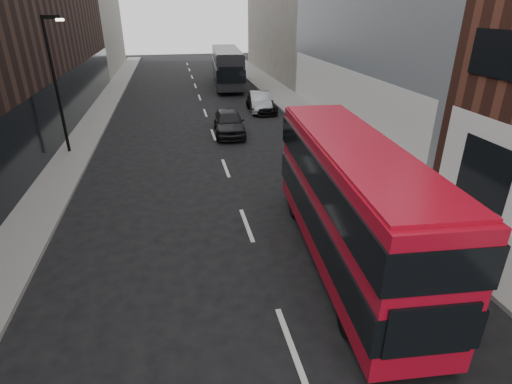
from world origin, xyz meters
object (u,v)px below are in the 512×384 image
street_lamp (56,77)px  car_a (229,122)px  grey_bus (227,67)px  car_c (261,103)px  car_b (260,102)px  red_bus (350,199)px

street_lamp → car_a: bearing=12.2°
street_lamp → grey_bus: size_ratio=0.61×
street_lamp → car_c: size_ratio=1.60×
street_lamp → car_b: (12.57, 7.89, -3.46)m
red_bus → car_c: 20.64m
street_lamp → car_b: bearing=32.1°
grey_bus → car_c: 11.70m
red_bus → car_a: size_ratio=2.17×
car_a → grey_bus: bearing=85.9°
red_bus → grey_bus: red_bus is taller
street_lamp → car_b: street_lamp is taller
grey_bus → car_a: 17.39m
red_bus → grey_bus: (0.63, 32.09, -0.26)m
car_a → car_b: bearing=64.1°
grey_bus → car_c: size_ratio=2.64×
car_a → red_bus: bearing=-80.2°
car_c → car_a: bearing=-123.6°
red_bus → car_c: red_bus is taller
grey_bus → car_b: 11.43m
red_bus → car_b: size_ratio=2.29×
red_bus → car_b: (1.67, 20.78, -1.50)m
car_a → car_b: 6.76m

